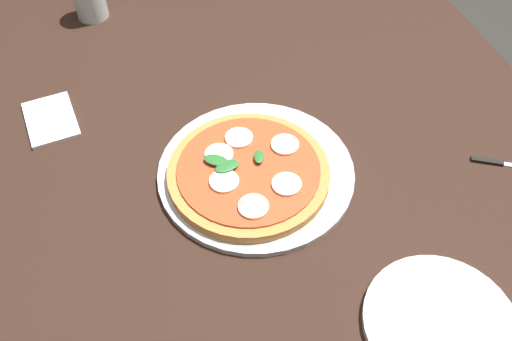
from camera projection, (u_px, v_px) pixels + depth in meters
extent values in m
plane|color=#2D2B28|center=(260.00, 304.00, 1.63)|extent=(6.00, 6.00, 0.00)
cube|color=black|center=(263.00, 131.00, 1.08)|extent=(1.29, 1.11, 0.04)
cube|color=black|center=(50.00, 121.00, 1.63)|extent=(0.07, 0.07, 0.70)
cube|color=black|center=(352.00, 63.00, 1.80)|extent=(0.07, 0.07, 0.70)
cylinder|color=silver|center=(256.00, 172.00, 0.98)|extent=(0.35, 0.35, 0.01)
cylinder|color=#C6843F|center=(249.00, 173.00, 0.96)|extent=(0.28, 0.28, 0.02)
cylinder|color=#CC4723|center=(249.00, 169.00, 0.95)|extent=(0.25, 0.25, 0.00)
cylinder|color=#F4EACC|center=(253.00, 207.00, 0.89)|extent=(0.05, 0.05, 0.00)
cylinder|color=#F4EACC|center=(287.00, 184.00, 0.92)|extent=(0.05, 0.05, 0.00)
cylinder|color=#F4EACC|center=(285.00, 145.00, 0.98)|extent=(0.05, 0.05, 0.00)
cylinder|color=#F4EACC|center=(239.00, 138.00, 0.99)|extent=(0.05, 0.05, 0.00)
cylinder|color=#F4EACC|center=(219.00, 154.00, 0.97)|extent=(0.05, 0.05, 0.00)
cylinder|color=#F4EACC|center=(224.00, 181.00, 0.93)|extent=(0.05, 0.05, 0.00)
ellipsoid|color=#286B2D|center=(216.00, 160.00, 0.95)|extent=(0.04, 0.05, 0.00)
ellipsoid|color=#286B2D|center=(259.00, 157.00, 0.96)|extent=(0.03, 0.02, 0.00)
ellipsoid|color=#286B2D|center=(227.00, 166.00, 0.94)|extent=(0.03, 0.05, 0.00)
cylinder|color=white|center=(441.00, 324.00, 0.79)|extent=(0.22, 0.22, 0.01)
cube|color=white|center=(51.00, 120.00, 1.07)|extent=(0.14, 0.11, 0.01)
cube|color=black|center=(487.00, 161.00, 1.00)|extent=(0.04, 0.05, 0.01)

